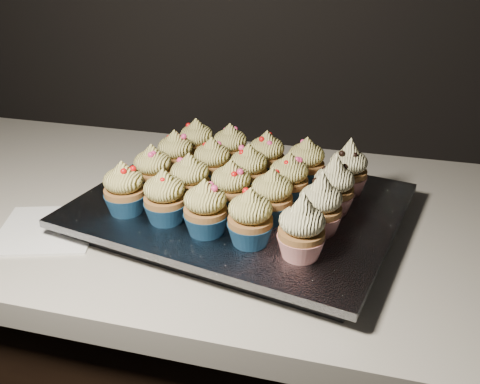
{
  "coord_description": "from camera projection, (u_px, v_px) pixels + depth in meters",
  "views": [
    {
      "loc": [
        0.11,
        0.94,
        1.33
      ],
      "look_at": [
        -0.08,
        1.66,
        0.95
      ],
      "focal_mm": 40.0,
      "sensor_mm": 36.0,
      "label": 1
    }
  ],
  "objects": [
    {
      "name": "worktop",
      "position": [
        293.0,
        225.0,
        0.89
      ],
      "size": [
        2.44,
        0.64,
        0.04
      ],
      "primitive_type": "cube",
      "color": "beige",
      "rests_on": "cabinet"
    },
    {
      "name": "napkin",
      "position": [
        48.0,
        229.0,
        0.83
      ],
      "size": [
        0.18,
        0.18,
        0.0
      ],
      "primitive_type": "cube",
      "rotation": [
        0.0,
        0.0,
        0.31
      ],
      "color": "white",
      "rests_on": "worktop"
    },
    {
      "name": "baking_tray",
      "position": [
        240.0,
        214.0,
        0.86
      ],
      "size": [
        0.5,
        0.42,
        0.02
      ],
      "primitive_type": "cube",
      "rotation": [
        0.0,
        0.0,
        -0.2
      ],
      "color": "black",
      "rests_on": "worktop"
    },
    {
      "name": "foil_lining",
      "position": [
        240.0,
        204.0,
        0.85
      ],
      "size": [
        0.55,
        0.46,
        0.01
      ],
      "primitive_type": "cube",
      "rotation": [
        0.0,
        0.0,
        -0.2
      ],
      "color": "silver",
      "rests_on": "baking_tray"
    },
    {
      "name": "cupcake_0",
      "position": [
        124.0,
        189.0,
        0.8
      ],
      "size": [
        0.06,
        0.06,
        0.08
      ],
      "color": "navy",
      "rests_on": "foil_lining"
    },
    {
      "name": "cupcake_1",
      "position": [
        165.0,
        198.0,
        0.77
      ],
      "size": [
        0.06,
        0.06,
        0.08
      ],
      "color": "navy",
      "rests_on": "foil_lining"
    },
    {
      "name": "cupcake_2",
      "position": [
        206.0,
        209.0,
        0.74
      ],
      "size": [
        0.06,
        0.06,
        0.08
      ],
      "color": "navy",
      "rests_on": "foil_lining"
    },
    {
      "name": "cupcake_3",
      "position": [
        250.0,
        219.0,
        0.72
      ],
      "size": [
        0.06,
        0.06,
        0.08
      ],
      "color": "navy",
      "rests_on": "foil_lining"
    },
    {
      "name": "cupcake_4",
      "position": [
        302.0,
        230.0,
        0.69
      ],
      "size": [
        0.06,
        0.06,
        0.1
      ],
      "color": "#B41C19",
      "rests_on": "foil_lining"
    },
    {
      "name": "cupcake_5",
      "position": [
        153.0,
        171.0,
        0.86
      ],
      "size": [
        0.06,
        0.06,
        0.08
      ],
      "color": "navy",
      "rests_on": "foil_lining"
    },
    {
      "name": "cupcake_6",
      "position": [
        190.0,
        181.0,
        0.83
      ],
      "size": [
        0.06,
        0.06,
        0.08
      ],
      "color": "navy",
      "rests_on": "foil_lining"
    },
    {
      "name": "cupcake_7",
      "position": [
        231.0,
        188.0,
        0.8
      ],
      "size": [
        0.06,
        0.06,
        0.08
      ],
      "color": "navy",
      "rests_on": "foil_lining"
    },
    {
      "name": "cupcake_8",
      "position": [
        272.0,
        197.0,
        0.78
      ],
      "size": [
        0.06,
        0.06,
        0.08
      ],
      "color": "navy",
      "rests_on": "foil_lining"
    },
    {
      "name": "cupcake_9",
      "position": [
        320.0,
        206.0,
        0.75
      ],
      "size": [
        0.06,
        0.06,
        0.1
      ],
      "color": "#B41C19",
      "rests_on": "foil_lining"
    },
    {
      "name": "cupcake_10",
      "position": [
        176.0,
        155.0,
        0.92
      ],
      "size": [
        0.06,
        0.06,
        0.08
      ],
      "color": "navy",
      "rests_on": "foil_lining"
    },
    {
      "name": "cupcake_11",
      "position": [
        212.0,
        163.0,
        0.89
      ],
      "size": [
        0.06,
        0.06,
        0.08
      ],
      "color": "navy",
      "rests_on": "foil_lining"
    },
    {
      "name": "cupcake_12",
      "position": [
        249.0,
        170.0,
        0.86
      ],
      "size": [
        0.06,
        0.06,
        0.08
      ],
      "color": "navy",
      "rests_on": "foil_lining"
    },
    {
      "name": "cupcake_13",
      "position": [
        289.0,
        180.0,
        0.83
      ],
      "size": [
        0.06,
        0.06,
        0.08
      ],
      "color": "navy",
      "rests_on": "foil_lining"
    },
    {
      "name": "cupcake_14",
      "position": [
        334.0,
        187.0,
        0.8
      ],
      "size": [
        0.06,
        0.06,
        0.1
      ],
      "color": "#B41C19",
      "rests_on": "foil_lining"
    },
    {
      "name": "cupcake_15",
      "position": [
        197.0,
        143.0,
        0.97
      ],
      "size": [
        0.06,
        0.06,
        0.08
      ],
      "color": "navy",
      "rests_on": "foil_lining"
    },
    {
      "name": "cupcake_16",
      "position": [
        230.0,
        148.0,
        0.94
      ],
      "size": [
        0.06,
        0.06,
        0.08
      ],
      "color": "navy",
      "rests_on": "foil_lining"
    },
    {
      "name": "cupcake_17",
      "position": [
        267.0,
        156.0,
        0.91
      ],
      "size": [
        0.06,
        0.06,
        0.08
      ],
      "color": "navy",
      "rests_on": "foil_lining"
    },
    {
      "name": "cupcake_18",
      "position": [
        306.0,
        163.0,
        0.89
      ],
      "size": [
        0.06,
        0.06,
        0.08
      ],
      "color": "navy",
      "rests_on": "foil_lining"
    },
    {
      "name": "cupcake_19",
      "position": [
        348.0,
        170.0,
        0.86
      ],
      "size": [
        0.06,
        0.06,
        0.1
      ],
      "color": "#B41C19",
      "rests_on": "foil_lining"
    }
  ]
}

